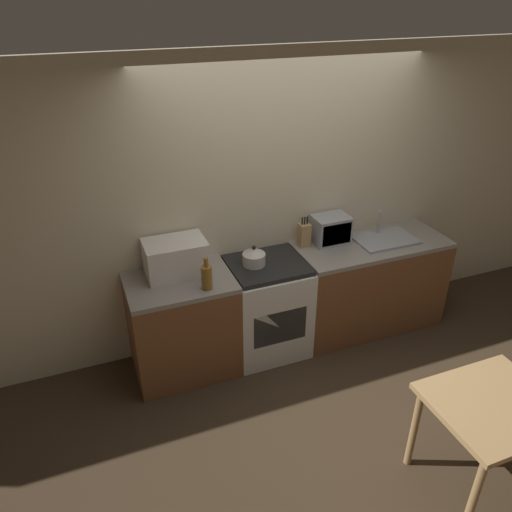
# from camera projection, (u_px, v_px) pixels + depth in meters

# --- Properties ---
(ground_plane) EXTENTS (16.00, 16.00, 0.00)m
(ground_plane) POSITION_uv_depth(u_px,v_px,m) (327.00, 385.00, 4.25)
(ground_plane) COLOR #3D2D1E
(wall_back) EXTENTS (10.00, 0.06, 2.60)m
(wall_back) POSITION_uv_depth(u_px,v_px,m) (282.00, 201.00, 4.44)
(wall_back) COLOR beige
(wall_back) RESTS_ON ground_plane
(counter_left_run) EXTENTS (0.87, 0.62, 0.90)m
(counter_left_run) POSITION_uv_depth(u_px,v_px,m) (183.00, 325.00, 4.24)
(counter_left_run) COLOR brown
(counter_left_run) RESTS_ON ground_plane
(counter_right_run) EXTENTS (1.44, 0.62, 0.90)m
(counter_right_run) POSITION_uv_depth(u_px,v_px,m) (367.00, 284.00, 4.82)
(counter_right_run) COLOR brown
(counter_right_run) RESTS_ON ground_plane
(stove_range) EXTENTS (0.67, 0.62, 0.90)m
(stove_range) POSITION_uv_depth(u_px,v_px,m) (267.00, 307.00, 4.48)
(stove_range) COLOR silver
(stove_range) RESTS_ON ground_plane
(kettle) EXTENTS (0.20, 0.20, 0.18)m
(kettle) POSITION_uv_depth(u_px,v_px,m) (254.00, 257.00, 4.21)
(kettle) COLOR beige
(kettle) RESTS_ON stove_range
(microwave) EXTENTS (0.50, 0.33, 0.29)m
(microwave) POSITION_uv_depth(u_px,v_px,m) (176.00, 258.00, 4.05)
(microwave) COLOR silver
(microwave) RESTS_ON counter_left_run
(bottle) EXTENTS (0.09, 0.09, 0.27)m
(bottle) POSITION_uv_depth(u_px,v_px,m) (207.00, 277.00, 3.87)
(bottle) COLOR olive
(bottle) RESTS_ON counter_left_run
(knife_block) EXTENTS (0.10, 0.09, 0.29)m
(knife_block) POSITION_uv_depth(u_px,v_px,m) (304.00, 235.00, 4.50)
(knife_block) COLOR tan
(knife_block) RESTS_ON counter_right_run
(toaster_oven) EXTENTS (0.33, 0.25, 0.25)m
(toaster_oven) POSITION_uv_depth(u_px,v_px,m) (331.00, 229.00, 4.56)
(toaster_oven) COLOR #999BA0
(toaster_oven) RESTS_ON counter_right_run
(sink_basin) EXTENTS (0.56, 0.37, 0.24)m
(sink_basin) POSITION_uv_depth(u_px,v_px,m) (385.00, 239.00, 4.65)
(sink_basin) COLOR #999BA0
(sink_basin) RESTS_ON counter_right_run
(dining_table) EXTENTS (0.78, 0.68, 0.72)m
(dining_table) POSITION_uv_depth(u_px,v_px,m) (492.00, 415.00, 3.14)
(dining_table) COLOR tan
(dining_table) RESTS_ON ground_plane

